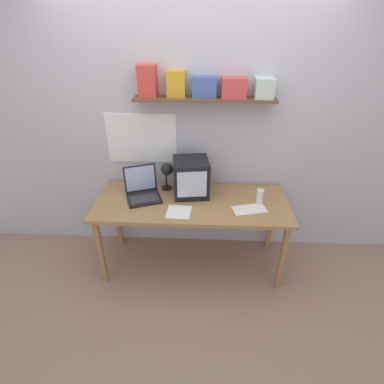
{
  "coord_description": "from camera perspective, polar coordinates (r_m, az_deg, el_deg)",
  "views": [
    {
      "loc": [
        0.11,
        -2.33,
        2.21
      ],
      "look_at": [
        0.0,
        0.0,
        0.85
      ],
      "focal_mm": 28.0,
      "sensor_mm": 36.0,
      "label": 1
    }
  ],
  "objects": [
    {
      "name": "ground_plane",
      "position": [
        3.21,
        -0.0,
        -13.19
      ],
      "size": [
        12.0,
        12.0,
        0.0
      ],
      "primitive_type": "plane",
      "color": "#9D7A66"
    },
    {
      "name": "back_wall",
      "position": [
        2.88,
        0.41,
        12.14
      ],
      "size": [
        5.6,
        0.24,
        2.6
      ],
      "color": "silver",
      "rests_on": "ground_plane"
    },
    {
      "name": "corner_desk",
      "position": [
        2.78,
        -0.0,
        -2.87
      ],
      "size": [
        1.77,
        0.71,
        0.75
      ],
      "color": "#AA7A47",
      "rests_on": "ground_plane"
    },
    {
      "name": "crt_monitor",
      "position": [
        2.79,
        -0.2,
        2.81
      ],
      "size": [
        0.36,
        0.36,
        0.35
      ],
      "rotation": [
        0.0,
        0.0,
        0.14
      ],
      "color": "black",
      "rests_on": "corner_desk"
    },
    {
      "name": "laptop",
      "position": [
        2.84,
        -9.43,
        0.49
      ],
      "size": [
        0.39,
        0.38,
        0.28
      ],
      "rotation": [
        0.0,
        0.0,
        0.36
      ],
      "color": "black",
      "rests_on": "corner_desk"
    },
    {
      "name": "desk_lamp",
      "position": [
        2.81,
        -4.82,
        3.96
      ],
      "size": [
        0.13,
        0.17,
        0.3
      ],
      "rotation": [
        0.0,
        0.0,
        0.3
      ],
      "color": "black",
      "rests_on": "corner_desk"
    },
    {
      "name": "juice_glass",
      "position": [
        2.76,
        12.76,
        -0.95
      ],
      "size": [
        0.06,
        0.06,
        0.14
      ],
      "color": "white",
      "rests_on": "corner_desk"
    },
    {
      "name": "loose_paper_near_laptop",
      "position": [
        2.68,
        10.89,
        -3.23
      ],
      "size": [
        0.32,
        0.21,
        0.0
      ],
      "rotation": [
        0.0,
        0.0,
        0.24
      ],
      "color": "white",
      "rests_on": "corner_desk"
    },
    {
      "name": "loose_paper_near_monitor",
      "position": [
        2.6,
        -2.54,
        -3.81
      ],
      "size": [
        0.22,
        0.22,
        0.0
      ],
      "rotation": [
        0.0,
        0.0,
        -0.05
      ],
      "color": "white",
      "rests_on": "corner_desk"
    }
  ]
}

